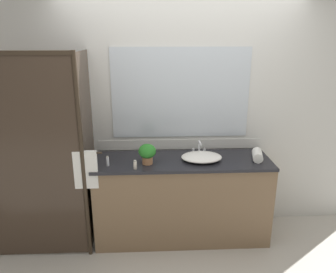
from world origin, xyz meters
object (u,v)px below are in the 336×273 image
Objects in this scene: potted_plant at (147,153)px; amenity_bottle_shampoo at (135,165)px; sink_basin at (202,157)px; amenity_bottle_body_wash at (108,161)px; rolled_towel_near_edge at (257,155)px; faucet at (199,149)px.

amenity_bottle_shampoo is (-0.12, -0.12, -0.08)m from potted_plant.
sink_basin is at bearing 6.69° from potted_plant.
potted_plant is at bearing 5.29° from amenity_bottle_body_wash.
sink_basin is 4.72× the size of amenity_bottle_shampoo.
amenity_bottle_body_wash is (-0.27, 0.09, 0.01)m from amenity_bottle_shampoo.
rolled_towel_near_edge is (1.12, 0.05, -0.07)m from potted_plant.
faucet is at bearing 90.00° from sink_basin.
amenity_bottle_shampoo reaches higher than sink_basin.
sink_basin is at bearing 15.89° from amenity_bottle_shampoo.
amenity_bottle_shampoo is at bearing -164.11° from sink_basin.
potted_plant is at bearing 47.24° from amenity_bottle_shampoo.
faucet is 1.95× the size of amenity_bottle_shampoo.
potted_plant reaches higher than amenity_bottle_shampoo.
sink_basin is 2.04× the size of potted_plant.
potted_plant reaches higher than rolled_towel_near_edge.
sink_basin is 0.69m from amenity_bottle_shampoo.
rolled_towel_near_edge is at bearing 2.54° from potted_plant.
amenity_bottle_body_wash is at bearing -173.88° from sink_basin.
amenity_bottle_shampoo is at bearing -150.92° from faucet.
amenity_bottle_body_wash is at bearing -163.30° from faucet.
potted_plant is 0.94× the size of rolled_towel_near_edge.
faucet is (0.00, 0.18, 0.02)m from sink_basin.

